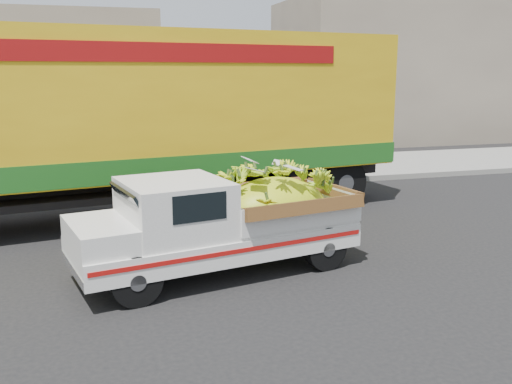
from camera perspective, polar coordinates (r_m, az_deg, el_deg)
name	(u,v)px	position (r m, az deg, el deg)	size (l,w,h in m)	color
ground	(202,285)	(8.33, -5.42, -9.27)	(100.00, 100.00, 0.00)	black
curb	(152,190)	(14.63, -10.40, 0.20)	(60.00, 0.25, 0.15)	gray
sidewalk	(144,176)	(16.69, -11.17, 1.59)	(60.00, 4.00, 0.14)	gray
building_right	(436,72)	(27.92, 17.57, 11.39)	(14.00, 6.00, 6.00)	gray
pickup_truck	(237,219)	(8.71, -1.96, -2.72)	(4.48, 2.39, 1.49)	black
semi_trailer	(122,116)	(11.87, -13.23, 7.36)	(12.07, 4.38, 3.80)	black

